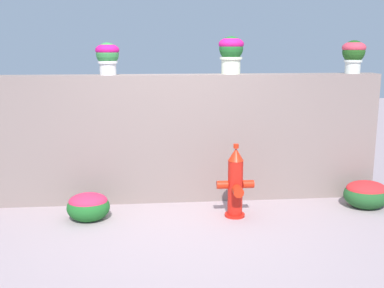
{
  "coord_description": "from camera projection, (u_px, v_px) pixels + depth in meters",
  "views": [
    {
      "loc": [
        -0.34,
        -4.86,
        2.06
      ],
      "look_at": [
        0.2,
        0.94,
        0.79
      ],
      "focal_mm": 44.09,
      "sensor_mm": 36.0,
      "label": 1
    }
  ],
  "objects": [
    {
      "name": "ground_plane",
      "position": [
        182.0,
        233.0,
        5.2
      ],
      "size": [
        24.0,
        24.0,
        0.0
      ],
      "primitive_type": "plane",
      "color": "#A48F93"
    },
    {
      "name": "stone_wall",
      "position": [
        175.0,
        139.0,
        6.13
      ],
      "size": [
        5.32,
        0.28,
        1.66
      ],
      "primitive_type": "cube",
      "color": "gray",
      "rests_on": "ground"
    },
    {
      "name": "potted_plant_1",
      "position": [
        107.0,
        55.0,
        5.82
      ],
      "size": [
        0.3,
        0.3,
        0.4
      ],
      "color": "silver",
      "rests_on": "stone_wall"
    },
    {
      "name": "potted_plant_2",
      "position": [
        231.0,
        51.0,
        6.0
      ],
      "size": [
        0.32,
        0.32,
        0.48
      ],
      "color": "silver",
      "rests_on": "stone_wall"
    },
    {
      "name": "potted_plant_3",
      "position": [
        354.0,
        53.0,
        6.09
      ],
      "size": [
        0.3,
        0.3,
        0.42
      ],
      "color": "silver",
      "rests_on": "stone_wall"
    },
    {
      "name": "fire_hydrant",
      "position": [
        235.0,
        184.0,
        5.6
      ],
      "size": [
        0.44,
        0.36,
        0.89
      ],
      "color": "red",
      "rests_on": "ground"
    },
    {
      "name": "flower_bush_left",
      "position": [
        366.0,
        193.0,
        5.97
      ],
      "size": [
        0.57,
        0.51,
        0.35
      ],
      "color": "#225727",
      "rests_on": "ground"
    },
    {
      "name": "flower_bush_right",
      "position": [
        88.0,
        205.0,
        5.55
      ],
      "size": [
        0.5,
        0.45,
        0.33
      ],
      "color": "#1F6525",
      "rests_on": "ground"
    }
  ]
}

